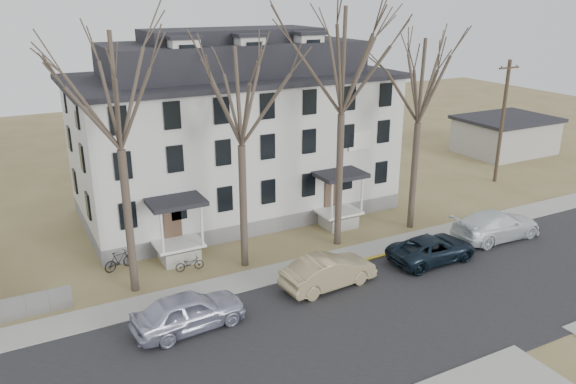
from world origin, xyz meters
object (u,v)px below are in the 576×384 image
tree_center (343,53)px  bicycle_right (119,261)px  car_navy (432,249)px  car_silver (189,312)px  car_tan (328,272)px  boarding_house (235,133)px  utility_pole_far (502,121)px  tree_far_left (114,83)px  tree_mid_left (240,90)px  tree_mid_right (422,75)px  car_white (496,226)px  bicycle_left (190,264)px

tree_center → bicycle_right: tree_center is taller
car_navy → car_silver: bearing=90.6°
car_tan → bicycle_right: bearing=48.2°
boarding_house → car_silver: size_ratio=4.13×
utility_pole_far → car_silver: bearing=-162.6°
car_tan → car_navy: car_tan is taller
boarding_house → car_tan: boarding_house is taller
tree_far_left → tree_mid_left: tree_far_left is taller
tree_mid_left → bicycle_right: (-6.20, 2.55, -9.07)m
bicycle_right → tree_mid_left: bearing=-130.5°
tree_mid_right → car_tan: bearing=-154.2°
tree_far_left → car_navy: 18.67m
car_navy → car_white: size_ratio=0.88×
boarding_house → tree_mid_left: tree_mid_left is taller
car_navy → bicycle_left: car_navy is taller
tree_center → car_navy: size_ratio=2.85×
car_white → car_silver: bearing=93.5°
tree_mid_left → car_white: bearing=-14.5°
utility_pole_far → bicycle_right: (-29.70, -1.65, -4.37)m
car_navy → bicycle_left: 13.32m
car_silver → car_white: bearing=-92.7°
tree_mid_right → car_white: tree_mid_right is taller
tree_far_left → car_silver: 10.64m
car_silver → car_navy: 14.06m
car_tan → bicycle_right: 11.24m
car_navy → car_white: bearing=-84.3°
tree_mid_right → bicycle_right: size_ratio=7.14×
car_silver → boarding_house: bearing=-35.9°
bicycle_left → utility_pole_far: bearing=-76.6°
tree_mid_right → car_navy: size_ratio=2.47×
tree_mid_left → bicycle_left: size_ratio=8.30×
car_navy → bicycle_right: size_ratio=2.89×
utility_pole_far → car_silver: (-28.18, -8.83, -4.05)m
car_white → tree_mid_right: bearing=42.4°
tree_mid_left → car_tan: size_ratio=2.55×
car_silver → tree_mid_left: bearing=-50.2°
car_silver → bicycle_left: bearing=-23.3°
tree_mid_right → utility_pole_far: size_ratio=1.34×
boarding_house → utility_pole_far: size_ratio=2.19×
boarding_house → car_silver: (-7.68, -12.79, -4.52)m
tree_mid_left → tree_mid_right: bearing=0.0°
bicycle_right → car_white: bearing=-125.1°
tree_mid_left → bicycle_left: 9.67m
car_silver → bicycle_right: size_ratio=2.82×
tree_mid_left → car_silver: size_ratio=2.53×
boarding_house → utility_pole_far: (20.50, -3.95, -0.47)m
utility_pole_far → bicycle_left: 27.02m
tree_far_left → car_white: bearing=-10.5°
car_white → bicycle_left: bearing=76.9°
boarding_house → tree_center: bearing=-69.8°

